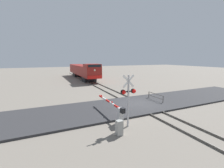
% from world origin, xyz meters
% --- Properties ---
extents(ground_plane, '(160.00, 160.00, 0.00)m').
position_xyz_m(ground_plane, '(0.00, 0.00, 0.00)').
color(ground_plane, slate).
extents(rail_track_left, '(0.08, 80.00, 0.15)m').
position_xyz_m(rail_track_left, '(-0.72, 0.00, 0.07)').
color(rail_track_left, '#59544C').
rests_on(rail_track_left, ground_plane).
extents(rail_track_right, '(0.08, 80.00, 0.15)m').
position_xyz_m(rail_track_right, '(0.72, 0.00, 0.07)').
color(rail_track_right, '#59544C').
rests_on(rail_track_right, ground_plane).
extents(road_surface, '(36.00, 6.10, 0.16)m').
position_xyz_m(road_surface, '(0.00, 0.00, 0.08)').
color(road_surface, '#2D2D30').
rests_on(road_surface, ground_plane).
extents(locomotive, '(3.03, 19.17, 3.88)m').
position_xyz_m(locomotive, '(0.00, 23.90, 2.03)').
color(locomotive, black).
rests_on(locomotive, ground_plane).
extents(crossing_signal, '(1.18, 0.33, 3.89)m').
position_xyz_m(crossing_signal, '(-3.72, -4.21, 2.40)').
color(crossing_signal, '#ADADB2').
rests_on(crossing_signal, ground_plane).
extents(crossing_gate, '(0.36, 5.29, 1.36)m').
position_xyz_m(crossing_gate, '(-3.95, -2.86, 0.84)').
color(crossing_gate, silver).
rests_on(crossing_gate, ground_plane).
extents(utility_cabinet, '(0.41, 0.41, 1.02)m').
position_xyz_m(utility_cabinet, '(-4.90, -5.09, 0.51)').
color(utility_cabinet, '#999993').
rests_on(utility_cabinet, ground_plane).
extents(guard_railing, '(0.08, 2.56, 0.95)m').
position_xyz_m(guard_railing, '(2.65, 0.28, 0.62)').
color(guard_railing, '#4C4742').
rests_on(guard_railing, ground_plane).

